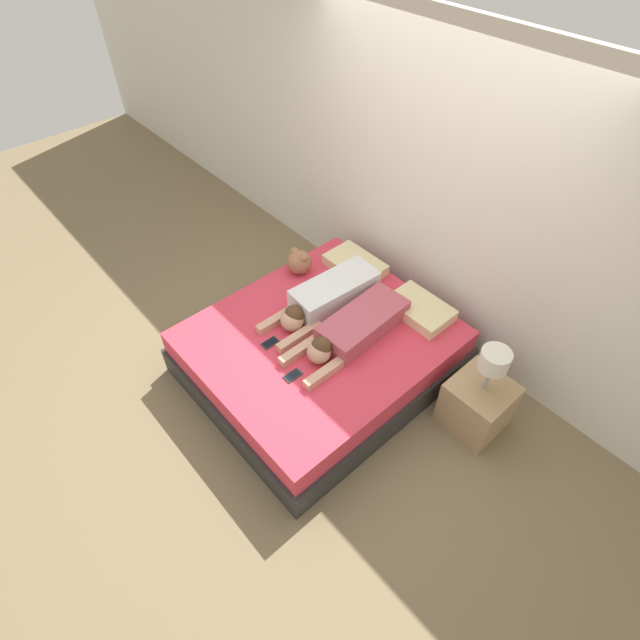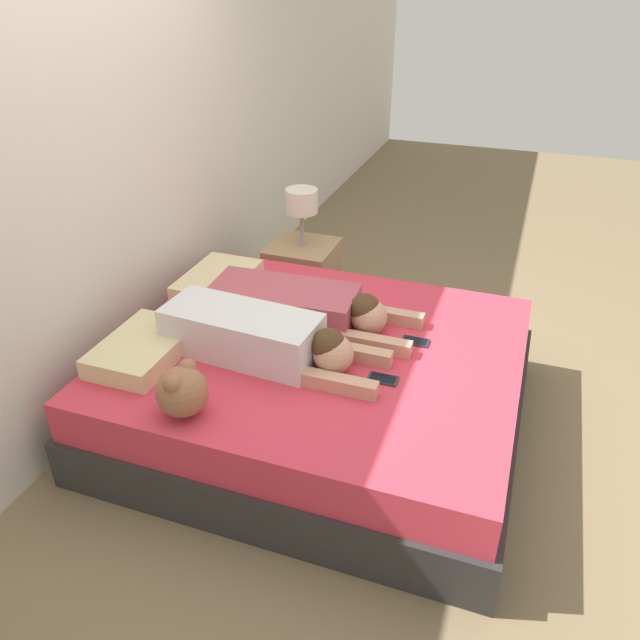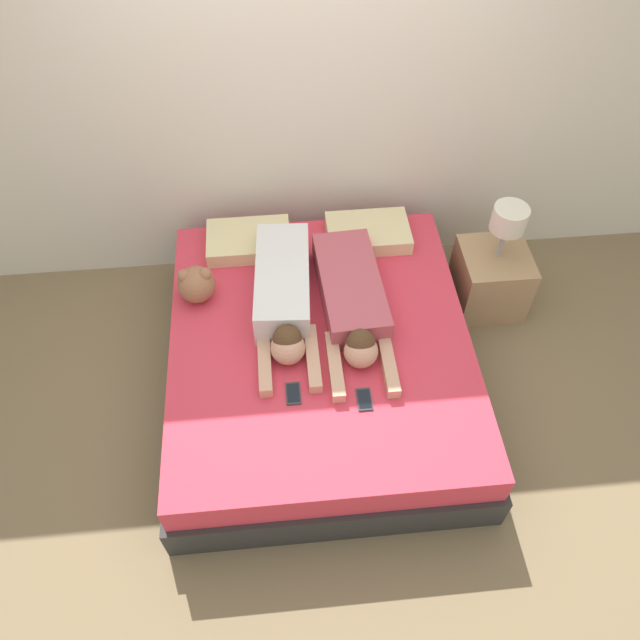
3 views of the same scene
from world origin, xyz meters
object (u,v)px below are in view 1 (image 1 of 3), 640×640
object	(u,v)px
person_right	(353,329)
pillow_head_right	(420,309)
person_left	(326,298)
nightstand	(478,401)
pillow_head_left	(355,265)
plush_toy	(299,262)
bed	(320,352)
cell_phone_right	(293,376)
cell_phone_left	(270,343)

from	to	relation	value
person_right	pillow_head_right	bearing A→B (deg)	73.44
person_left	nightstand	xyz separation A→B (m)	(1.39, 0.33, -0.31)
pillow_head_left	person_left	size ratio (longest dim) A/B	0.48
person_left	person_right	xyz separation A→B (m)	(0.40, -0.06, -0.02)
nightstand	plush_toy	bearing A→B (deg)	-174.21
pillow_head_left	pillow_head_right	size ratio (longest dim) A/B	1.00
pillow_head_left	nightstand	size ratio (longest dim) A/B	0.63
bed	person_right	world-z (taller)	person_right
bed	cell_phone_right	distance (m)	0.54
plush_toy	pillow_head_right	bearing A→B (deg)	20.56
plush_toy	pillow_head_left	bearing A→B (deg)	52.57
person_right	cell_phone_left	size ratio (longest dim) A/B	8.15
bed	nightstand	size ratio (longest dim) A/B	2.39
pillow_head_right	cell_phone_right	xyz separation A→B (m)	(-0.19, -1.22, -0.04)
pillow_head_left	nightstand	xyz separation A→B (m)	(1.59, -0.21, -0.25)
person_left	cell_phone_left	distance (m)	0.61
bed	person_left	xyz separation A→B (m)	(-0.19, 0.23, 0.35)
nightstand	cell_phone_right	bearing A→B (deg)	-135.15
cell_phone_right	bed	bearing A→B (deg)	113.54
person_right	plush_toy	xyz separation A→B (m)	(-0.90, 0.20, 0.03)
cell_phone_left	plush_toy	xyz separation A→B (m)	(-0.52, 0.74, 0.11)
cell_phone_left	pillow_head_left	bearing A→B (deg)	100.26
pillow_head_left	person_left	bearing A→B (deg)	-70.05
bed	pillow_head_right	bearing A→B (deg)	63.45
cell_phone_left	nightstand	distance (m)	1.68
plush_toy	nightstand	xyz separation A→B (m)	(1.90, 0.19, -0.32)
pillow_head_left	nightstand	world-z (taller)	nightstand
pillow_head_left	cell_phone_right	bearing A→B (deg)	-64.53
bed	plush_toy	bearing A→B (deg)	152.25
pillow_head_right	person_left	size ratio (longest dim) A/B	0.48
bed	person_left	size ratio (longest dim) A/B	1.82
nightstand	person_right	bearing A→B (deg)	-158.46
cell_phone_left	cell_phone_right	xyz separation A→B (m)	(0.37, -0.07, 0.00)
bed	person_left	world-z (taller)	person_left
pillow_head_left	pillow_head_right	xyz separation A→B (m)	(0.77, 0.00, 0.00)
person_left	plush_toy	world-z (taller)	plush_toy
bed	pillow_head_left	size ratio (longest dim) A/B	3.81
person_left	plush_toy	bearing A→B (deg)	164.95
cell_phone_left	plush_toy	distance (m)	0.91
bed	cell_phone_right	bearing A→B (deg)	-66.46
plush_toy	nightstand	size ratio (longest dim) A/B	0.28
pillow_head_right	person_left	xyz separation A→B (m)	(-0.58, -0.54, 0.06)
person_right	cell_phone_left	world-z (taller)	person_right
pillow_head_right	cell_phone_left	size ratio (longest dim) A/B	3.82
cell_phone_right	nightstand	bearing A→B (deg)	44.85
pillow_head_right	cell_phone_right	distance (m)	1.24
bed	cell_phone_left	bearing A→B (deg)	-115.67
person_right	cell_phone_left	xyz separation A→B (m)	(-0.39, -0.54, -0.08)
person_left	nightstand	distance (m)	1.47
cell_phone_left	cell_phone_right	size ratio (longest dim) A/B	1.00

